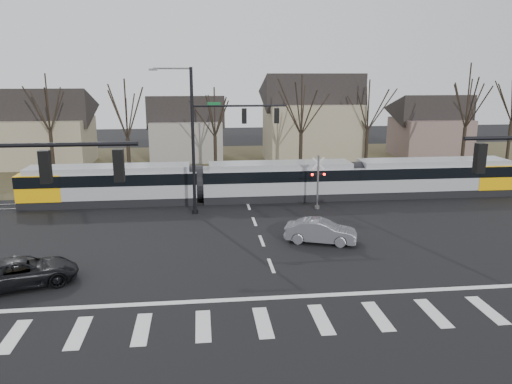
{
  "coord_description": "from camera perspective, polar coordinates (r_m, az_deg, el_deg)",
  "views": [
    {
      "loc": [
        -3.55,
        -22.17,
        9.79
      ],
      "look_at": [
        0.0,
        9.0,
        2.3
      ],
      "focal_mm": 35.0,
      "sensor_mm": 36.0,
      "label": 1
    }
  ],
  "objects": [
    {
      "name": "grass_verge",
      "position": [
        55.16,
        -2.71,
        3.19
      ],
      "size": [
        140.0,
        28.0,
        0.01
      ],
      "primitive_type": "cube",
      "color": "#38331E",
      "rests_on": "ground"
    },
    {
      "name": "signal_pole_far",
      "position": [
        34.93,
        -4.61,
        6.66
      ],
      "size": [
        9.28,
        0.44,
        10.2
      ],
      "color": "black",
      "rests_on": "ground"
    },
    {
      "name": "rail_crossing_signal",
      "position": [
        36.85,
        7.07,
        0.94
      ],
      "size": [
        1.08,
        0.36,
        4.0
      ],
      "color": "#59595B",
      "rests_on": "ground"
    },
    {
      "name": "lane_dashes",
      "position": [
        39.57,
        -1.15,
        -0.89
      ],
      "size": [
        0.18,
        30.0,
        0.01
      ],
      "color": "silver",
      "rests_on": "ground"
    },
    {
      "name": "suv",
      "position": [
        26.16,
        -25.06,
        -8.27
      ],
      "size": [
        5.34,
        6.33,
        1.36
      ],
      "primitive_type": "imported",
      "rotation": [
        0.0,
        0.0,
        1.91
      ],
      "color": "black",
      "rests_on": "ground"
    },
    {
      "name": "rail_pair",
      "position": [
        39.37,
        -1.12,
        -0.93
      ],
      "size": [
        90.0,
        1.52,
        0.06
      ],
      "color": "#59595E",
      "rests_on": "ground"
    },
    {
      "name": "house_b",
      "position": [
        58.48,
        -7.96,
        7.59
      ],
      "size": [
        8.64,
        7.56,
        7.65
      ],
      "color": "gray",
      "rests_on": "ground"
    },
    {
      "name": "house_d",
      "position": [
        63.73,
        19.31,
        7.44
      ],
      "size": [
        8.64,
        7.56,
        7.65
      ],
      "color": "brown",
      "rests_on": "ground"
    },
    {
      "name": "sedan",
      "position": [
        29.78,
        7.41,
        -4.48
      ],
      "size": [
        4.12,
        5.13,
        1.39
      ],
      "primitive_type": "imported",
      "rotation": [
        0.0,
        0.0,
        1.23
      ],
      "color": "#5C5D65",
      "rests_on": "ground"
    },
    {
      "name": "ground",
      "position": [
        24.5,
        2.42,
        -10.14
      ],
      "size": [
        140.0,
        140.0,
        0.0
      ],
      "primitive_type": "plane",
      "color": "black"
    },
    {
      "name": "house_a",
      "position": [
        58.77,
        -22.91,
        7.18
      ],
      "size": [
        9.72,
        8.64,
        8.6
      ],
      "color": "gray",
      "rests_on": "ground"
    },
    {
      "name": "crosswalk",
      "position": [
        20.94,
        4.16,
        -14.46
      ],
      "size": [
        27.0,
        2.6,
        0.01
      ],
      "color": "silver",
      "rests_on": "ground"
    },
    {
      "name": "tree_row",
      "position": [
        48.73,
        0.07,
        7.78
      ],
      "size": [
        59.2,
        7.2,
        10.0
      ],
      "color": "black",
      "rests_on": "ground"
    },
    {
      "name": "tram",
      "position": [
        39.51,
        2.51,
        1.46
      ],
      "size": [
        38.91,
        2.89,
        2.95
      ],
      "color": "gray",
      "rests_on": "ground"
    },
    {
      "name": "house_c",
      "position": [
        56.77,
        6.37,
        8.74
      ],
      "size": [
        10.8,
        8.64,
        10.1
      ],
      "color": "gray",
      "rests_on": "ground"
    },
    {
      "name": "stop_line",
      "position": [
        22.88,
        3.13,
        -11.91
      ],
      "size": [
        28.0,
        0.35,
        0.01
      ],
      "primitive_type": "cube",
      "color": "silver",
      "rests_on": "ground"
    }
  ]
}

